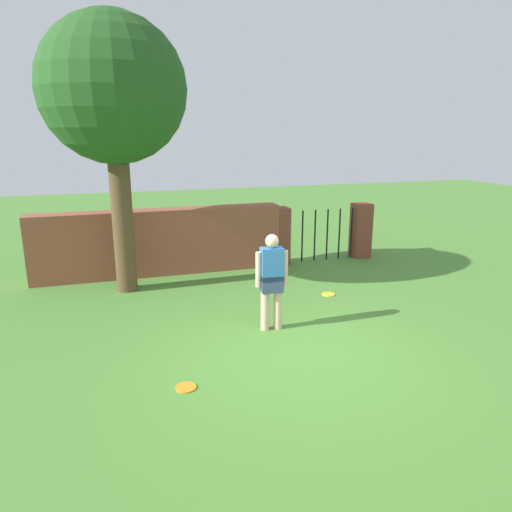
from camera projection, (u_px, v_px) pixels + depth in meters
name	position (u px, v px, depth m)	size (l,w,h in m)	color
ground_plane	(298.00, 353.00, 7.05)	(40.00, 40.00, 0.00)	#4C8433
brick_wall	(160.00, 242.00, 10.75)	(5.58, 0.50, 1.50)	brown
tree	(113.00, 92.00, 8.83)	(2.77, 2.77, 5.34)	brown
person	(272.00, 278.00, 7.69)	(0.54, 0.25, 1.62)	beige
fence_gate	(321.00, 233.00, 11.90)	(2.68, 0.44, 1.40)	brown
frisbee_orange	(186.00, 387.00, 6.10)	(0.27, 0.27, 0.02)	orange
frisbee_yellow	(328.00, 294.00, 9.54)	(0.27, 0.27, 0.02)	yellow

